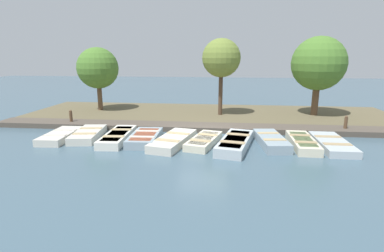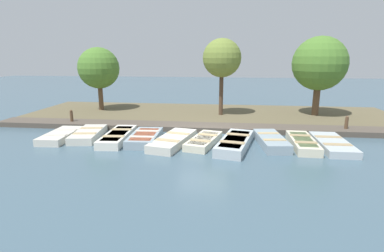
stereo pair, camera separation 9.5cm
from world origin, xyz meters
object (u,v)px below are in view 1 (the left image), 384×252
Objects in this scene: park_tree_center at (319,64)px; rowboat_0 at (61,136)px; rowboat_9 at (332,144)px; rowboat_3 at (145,138)px; rowboat_1 at (88,134)px; rowboat_6 at (235,143)px; rowboat_8 at (302,142)px; mooring_post_near at (71,118)px; mooring_post_far at (346,125)px; rowboat_5 at (204,141)px; rowboat_7 at (271,140)px; rowboat_4 at (173,140)px; park_tree_far_left at (98,68)px; rowboat_2 at (118,136)px; park_tree_left at (221,58)px.

rowboat_0 is at bearing -63.22° from park_tree_center.
rowboat_9 is at bearing -9.12° from park_tree_center.
rowboat_1 is at bearing -98.70° from rowboat_3.
rowboat_6 is 2.98m from rowboat_8.
mooring_post_far is at bearing 90.00° from mooring_post_near.
rowboat_5 is at bearing 86.63° from rowboat_0.
rowboat_7 is at bearing 88.67° from rowboat_3.
rowboat_1 is 0.84× the size of rowboat_4.
rowboat_3 reaches higher than rowboat_4.
rowboat_5 is at bearing 70.82° from mooring_post_near.
rowboat_5 is at bearing 85.01° from rowboat_3.
rowboat_1 is at bearing -90.64° from rowboat_8.
rowboat_5 is 0.65× the size of park_tree_far_left.
park_tree_center is at bearing 118.85° from rowboat_2.
rowboat_5 is 8.12m from mooring_post_near.
park_tree_left is (-6.13, 4.68, 3.52)m from rowboat_2.
park_tree_far_left is (-4.48, -14.87, 2.55)m from mooring_post_far.
rowboat_0 is 0.91× the size of rowboat_7.
rowboat_2 reaches higher than rowboat_0.
park_tree_far_left reaches higher than rowboat_0.
rowboat_2 is at bearing -90.06° from rowboat_9.
rowboat_9 is (-0.34, 6.96, -0.02)m from rowboat_4.
rowboat_2 is 3.62× the size of mooring_post_near.
park_tree_far_left reaches higher than mooring_post_far.
park_tree_left reaches higher than rowboat_2.
rowboat_3 reaches higher than rowboat_2.
park_tree_center is at bearing 89.08° from park_tree_far_left.
rowboat_0 is 2.79m from rowboat_2.
park_tree_far_left is (-7.15, -7.84, 2.85)m from rowboat_5.
rowboat_7 reaches higher than rowboat_2.
rowboat_7 reaches higher than rowboat_0.
rowboat_2 is at bearing 28.39° from park_tree_far_left.
rowboat_5 is (-0.16, 1.38, -0.02)m from rowboat_4.
park_tree_center is (-4.25, 14.33, 2.90)m from mooring_post_near.
rowboat_5 is at bearing -43.91° from park_tree_center.
rowboat_3 reaches higher than rowboat_1.
rowboat_8 is 12.25m from mooring_post_near.
rowboat_1 is at bearing -85.62° from rowboat_4.
rowboat_8 is at bearing 79.64° from rowboat_7.
rowboat_5 is 0.97× the size of rowboat_8.
rowboat_0 is 2.94× the size of mooring_post_near.
park_tree_left is at bearing 149.14° from rowboat_3.
rowboat_0 is 8.26m from rowboat_6.
rowboat_6 is at bearing 99.43° from rowboat_4.
mooring_post_far reaches higher than rowboat_2.
park_tree_left reaches higher than rowboat_0.
rowboat_5 is at bearing 84.11° from rowboat_2.
mooring_post_near is (-2.83, -6.29, 0.28)m from rowboat_4.
park_tree_center is at bearing 109.79° from rowboat_1.
park_tree_far_left is at bearing -129.31° from rowboat_7.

